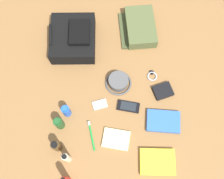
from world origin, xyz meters
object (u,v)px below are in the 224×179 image
Objects in this scene: backpack at (73,38)px; wallet at (163,91)px; deodorant_spray at (66,111)px; shampoo_bottle at (59,123)px; cell_phone at (128,106)px; lotion_bottle at (67,158)px; toiletry_pouch at (140,27)px; paperback_novel at (157,162)px; notepad at (115,139)px; bucket_hat at (118,82)px; travel_guidebook at (163,121)px; wristwatch at (152,76)px; cologne_bottle at (56,146)px; toothbrush at (91,134)px; media_player at (100,104)px.

wallet is at bearing -126.10° from backpack.
shampoo_bottle is at bearing 149.33° from deodorant_spray.
wallet is at bearing -70.23° from cell_phone.
backpack is at bearing -4.45° from lotion_bottle.
toiletry_pouch is at bearing -2.68° from wallet.
toiletry_pouch is 2.51× the size of deodorant_spray.
toiletry_pouch is 0.85m from paperback_novel.
backpack reaches higher than notepad.
lotion_bottle is at bearing 143.58° from bucket_hat.
paperback_novel is 0.26m from notepad.
wristwatch is (0.29, 0.03, -0.01)m from travel_guidebook.
travel_guidebook reaches higher than wristwatch.
paperback_novel is (-0.85, -0.00, -0.02)m from toiletry_pouch.
shampoo_bottle is at bearing 123.18° from bucket_hat.
bucket_hat is 0.27m from wallet.
cologne_bottle is at bearing 123.56° from wristwatch.
travel_guidebook reaches higher than notepad.
backpack is at bearing 28.72° from paperback_novel.
backpack is 2.12× the size of lotion_bottle.
toiletry_pouch is 2.58× the size of wallet.
shampoo_bottle is 0.19m from toothbrush.
wristwatch is 0.41× the size of toothbrush.
lotion_bottle reaches higher than wallet.
cologne_bottle is 0.21m from toothbrush.
lotion_bottle is at bearing 147.07° from media_player.
deodorant_spray reaches higher than toiletry_pouch.
lotion_bottle is 1.33× the size of cologne_bottle.
shampoo_bottle is 0.70× the size of toothbrush.
backpack is 0.55m from shampoo_bottle.
media_player is (-0.13, 0.12, -0.02)m from bucket_hat.
paperback_novel is at bearing -160.22° from bucket_hat.
backpack is 0.90m from paperback_novel.
cologne_bottle is at bearing 132.43° from media_player.
deodorant_spray is (-0.16, 0.31, 0.03)m from bucket_hat.
lotion_bottle reaches higher than media_player.
toothbrush is at bearing 102.03° from wallet.
cell_phone is 0.27m from toothbrush.
backpack reaches higher than toothbrush.
cologne_bottle reaches higher than travel_guidebook.
cell_phone is 0.17m from media_player.
bucket_hat is at bearing -139.77° from backpack.
bucket_hat is 0.16m from cell_phone.
shampoo_bottle is 0.08m from deodorant_spray.
bucket_hat is 0.79× the size of paperback_novel.
cologne_bottle is 0.56× the size of travel_guidebook.
toothbrush reaches higher than media_player.
backpack is 0.55m from cell_phone.
backpack reaches higher than deodorant_spray.
shampoo_bottle is 0.64m from wallet.
toiletry_pouch is 0.45m from wallet.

